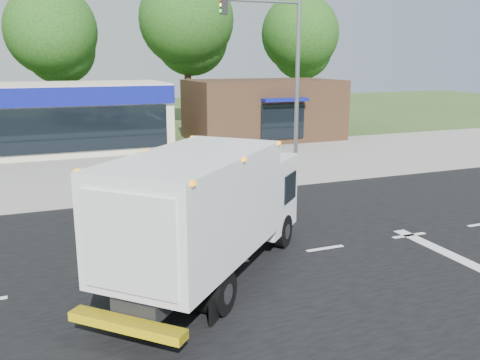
{
  "coord_description": "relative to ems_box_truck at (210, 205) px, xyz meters",
  "views": [
    {
      "loc": [
        -7.39,
        -11.92,
        5.33
      ],
      "look_at": [
        -1.74,
        2.28,
        1.7
      ],
      "focal_mm": 38.0,
      "sensor_mm": 36.0,
      "label": 1
    }
  ],
  "objects": [
    {
      "name": "traffic_signal_pole",
      "position": [
        6.08,
        8.32,
        3.01
      ],
      "size": [
        3.51,
        0.25,
        8.0
      ],
      "color": "gray",
      "rests_on": "ground"
    },
    {
      "name": "emergency_worker",
      "position": [
        -2.3,
        -0.08,
        -1.06
      ],
      "size": [
        0.69,
        0.7,
        1.73
      ],
      "rotation": [
        0.0,
        0.0,
        0.81
      ],
      "color": "#C7B984",
      "rests_on": "ground"
    },
    {
      "name": "background_trees",
      "position": [
        2.88,
        28.88,
        5.47
      ],
      "size": [
        36.77,
        7.39,
        12.1
      ],
      "color": "#332114",
      "rests_on": "ground"
    },
    {
      "name": "ems_box_truck",
      "position": [
        0.0,
        0.0,
        0.0
      ],
      "size": [
        6.88,
        6.95,
        3.32
      ],
      "rotation": [
        0.0,
        0.0,
        0.8
      ],
      "color": "black",
      "rests_on": "ground"
    },
    {
      "name": "brown_storefront",
      "position": [
        10.72,
        20.7,
        0.09
      ],
      "size": [
        10.0,
        6.7,
        4.0
      ],
      "color": "#382316",
      "rests_on": "ground"
    },
    {
      "name": "road_asphalt",
      "position": [
        3.72,
        0.72,
        -1.91
      ],
      "size": [
        60.0,
        14.0,
        0.02
      ],
      "primitive_type": "cube",
      "color": "black",
      "rests_on": "ground"
    },
    {
      "name": "sidewalk",
      "position": [
        3.72,
        8.92,
        -1.85
      ],
      "size": [
        60.0,
        2.4,
        0.12
      ],
      "primitive_type": "cube",
      "color": "gray",
      "rests_on": "ground"
    },
    {
      "name": "lane_markings",
      "position": [
        5.07,
        -0.63,
        -1.89
      ],
      "size": [
        55.2,
        7.0,
        0.01
      ],
      "color": "silver",
      "rests_on": "road_asphalt"
    },
    {
      "name": "ground",
      "position": [
        3.72,
        0.72,
        -1.91
      ],
      "size": [
        120.0,
        120.0,
        0.0
      ],
      "primitive_type": "plane",
      "color": "#385123",
      "rests_on": "ground"
    },
    {
      "name": "retail_strip_mall",
      "position": [
        -5.28,
        20.64,
        0.1
      ],
      "size": [
        18.0,
        6.2,
        4.0
      ],
      "color": "beige",
      "rests_on": "ground"
    },
    {
      "name": "parking_apron",
      "position": [
        3.72,
        14.72,
        -1.9
      ],
      "size": [
        60.0,
        9.0,
        0.02
      ],
      "primitive_type": "cube",
      "color": "gray",
      "rests_on": "ground"
    }
  ]
}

